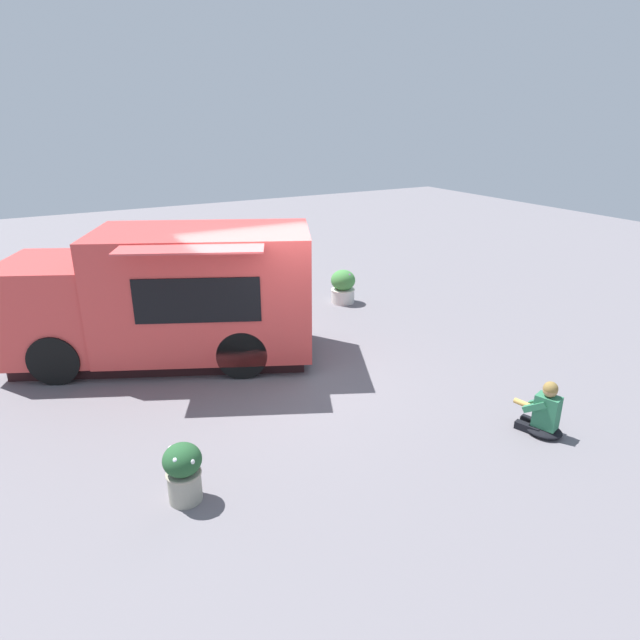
% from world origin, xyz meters
% --- Properties ---
extents(ground_plane, '(40.00, 40.00, 0.00)m').
position_xyz_m(ground_plane, '(0.00, 0.00, 0.00)').
color(ground_plane, slate).
extents(food_truck, '(4.31, 5.74, 2.44)m').
position_xyz_m(food_truck, '(1.65, 1.34, 1.17)').
color(food_truck, '#D4403D').
rests_on(food_truck, ground_plane).
extents(person_customer, '(0.79, 0.58, 0.84)m').
position_xyz_m(person_customer, '(-3.55, -2.61, 0.32)').
color(person_customer, black).
rests_on(person_customer, ground_plane).
extents(planter_flowering_near, '(0.46, 0.46, 0.76)m').
position_xyz_m(planter_flowering_near, '(-2.48, 2.32, 0.41)').
color(planter_flowering_near, gray).
rests_on(planter_flowering_near, ground_plane).
extents(planter_flowering_far, '(0.59, 0.59, 0.82)m').
position_xyz_m(planter_flowering_far, '(2.90, -3.17, 0.42)').
color(planter_flowering_far, silver).
rests_on(planter_flowering_far, ground_plane).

